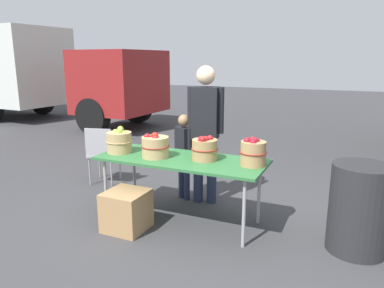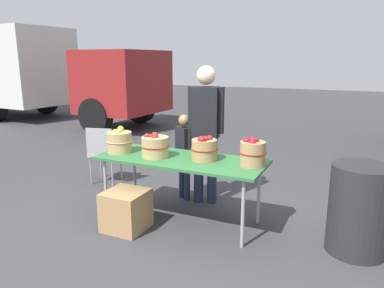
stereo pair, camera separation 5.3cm
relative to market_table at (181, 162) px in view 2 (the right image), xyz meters
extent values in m
plane|color=#38383A|center=(0.00, 0.00, -0.71)|extent=(40.00, 40.00, 0.00)
cube|color=#2D6B38|center=(0.00, 0.00, 0.03)|extent=(1.90, 0.76, 0.03)
cylinder|color=#99999E|center=(-0.83, -0.30, -0.35)|extent=(0.04, 0.04, 0.72)
cylinder|color=#99999E|center=(0.83, -0.30, -0.35)|extent=(0.04, 0.04, 0.72)
cylinder|color=#99999E|center=(-0.83, 0.30, -0.35)|extent=(0.04, 0.04, 0.72)
cylinder|color=#99999E|center=(0.83, 0.30, -0.35)|extent=(0.04, 0.04, 0.72)
cylinder|color=tan|center=(-0.78, -0.06, 0.17)|extent=(0.29, 0.29, 0.24)
torus|color=tan|center=(-0.78, -0.06, 0.18)|extent=(0.31, 0.31, 0.01)
sphere|color=#8CB738|center=(-0.82, 0.02, 0.31)|extent=(0.08, 0.08, 0.08)
sphere|color=#7AA833|center=(-0.72, -0.04, 0.27)|extent=(0.07, 0.07, 0.07)
sphere|color=#8CB738|center=(-0.85, -0.04, 0.28)|extent=(0.07, 0.07, 0.07)
sphere|color=#8CB738|center=(-0.77, -0.09, 0.29)|extent=(0.08, 0.08, 0.08)
sphere|color=#9EC647|center=(-0.79, -0.03, 0.30)|extent=(0.07, 0.07, 0.07)
cylinder|color=tan|center=(-0.28, -0.07, 0.16)|extent=(0.30, 0.30, 0.23)
torus|color=maroon|center=(-0.28, -0.07, 0.17)|extent=(0.32, 0.32, 0.01)
sphere|color=#B22319|center=(-0.29, -0.07, 0.29)|extent=(0.08, 0.08, 0.08)
sphere|color=#B22319|center=(-0.30, -0.06, 0.29)|extent=(0.07, 0.07, 0.07)
sphere|color=#B22319|center=(-0.31, -0.06, 0.28)|extent=(0.07, 0.07, 0.07)
sphere|color=maroon|center=(-0.26, -0.10, 0.26)|extent=(0.08, 0.08, 0.08)
sphere|color=maroon|center=(-0.37, -0.10, 0.28)|extent=(0.07, 0.07, 0.07)
cylinder|color=#A87F51|center=(0.27, 0.05, 0.16)|extent=(0.28, 0.28, 0.23)
torus|color=maroon|center=(0.27, 0.05, 0.17)|extent=(0.30, 0.30, 0.01)
sphere|color=#B22319|center=(0.28, 0.02, 0.29)|extent=(0.07, 0.07, 0.07)
sphere|color=maroon|center=(0.31, 0.09, 0.28)|extent=(0.07, 0.07, 0.07)
sphere|color=#B22319|center=(0.26, 0.05, 0.27)|extent=(0.07, 0.07, 0.07)
sphere|color=maroon|center=(0.25, -0.02, 0.27)|extent=(0.07, 0.07, 0.07)
sphere|color=maroon|center=(0.21, 0.08, 0.27)|extent=(0.07, 0.07, 0.07)
sphere|color=maroon|center=(0.28, -0.03, 0.29)|extent=(0.07, 0.07, 0.07)
cylinder|color=#A87F51|center=(0.81, 0.06, 0.17)|extent=(0.26, 0.26, 0.26)
torus|color=maroon|center=(0.81, 0.06, 0.19)|extent=(0.28, 0.28, 0.01)
sphere|color=maroon|center=(0.74, 0.04, 0.31)|extent=(0.07, 0.07, 0.07)
sphere|color=maroon|center=(0.80, 0.03, 0.30)|extent=(0.07, 0.07, 0.07)
sphere|color=maroon|center=(0.83, 0.10, 0.29)|extent=(0.08, 0.08, 0.08)
sphere|color=maroon|center=(0.79, 0.08, 0.31)|extent=(0.07, 0.07, 0.07)
sphere|color=maroon|center=(0.82, 0.00, 0.30)|extent=(0.07, 0.07, 0.07)
sphere|color=maroon|center=(0.82, 0.06, 0.31)|extent=(0.07, 0.07, 0.07)
cylinder|color=#262D4C|center=(0.12, 0.66, -0.28)|extent=(0.13, 0.13, 0.86)
cylinder|color=#262D4C|center=(-0.06, 0.63, -0.28)|extent=(0.13, 0.13, 0.86)
cube|color=black|center=(0.03, 0.64, 0.47)|extent=(0.36, 0.28, 0.64)
sphere|color=beige|center=(0.03, 0.64, 0.94)|extent=(0.23, 0.23, 0.23)
cylinder|color=black|center=(0.21, 0.67, 0.51)|extent=(0.09, 0.09, 0.57)
cylinder|color=black|center=(-0.15, 0.61, 0.51)|extent=(0.09, 0.09, 0.57)
cylinder|color=#262D4C|center=(-0.22, 0.61, -0.43)|extent=(0.08, 0.08, 0.56)
cylinder|color=#262D4C|center=(-0.32, 0.66, -0.43)|extent=(0.08, 0.08, 0.56)
cube|color=black|center=(-0.27, 0.63, 0.06)|extent=(0.25, 0.23, 0.42)
sphere|color=#936B4C|center=(-0.27, 0.63, 0.36)|extent=(0.15, 0.15, 0.15)
cylinder|color=black|center=(-0.16, 0.58, 0.08)|extent=(0.06, 0.06, 0.37)
cylinder|color=black|center=(-0.38, 0.69, 0.08)|extent=(0.06, 0.06, 0.37)
cube|color=silver|center=(-8.69, 4.73, 0.89)|extent=(4.29, 2.37, 2.30)
cube|color=maroon|center=(-3.99, 4.54, 0.54)|extent=(1.89, 2.17, 1.60)
cube|color=black|center=(-3.14, 4.50, 0.86)|extent=(0.11, 1.76, 0.80)
cylinder|color=black|center=(-4.11, 5.49, -0.26)|extent=(0.91, 0.32, 0.90)
cylinder|color=black|center=(-4.19, 3.59, -0.26)|extent=(0.91, 0.32, 0.90)
cylinder|color=black|center=(-8.05, 5.66, -0.26)|extent=(0.91, 0.32, 0.90)
cube|color=#99999E|center=(-1.65, 0.75, -0.27)|extent=(0.48, 0.48, 0.04)
cube|color=#99999E|center=(-1.61, 0.57, -0.05)|extent=(0.40, 0.12, 0.40)
cylinder|color=gray|center=(-1.53, 0.95, -0.50)|extent=(0.02, 0.02, 0.42)
cylinder|color=gray|center=(-1.86, 0.88, -0.50)|extent=(0.02, 0.02, 0.42)
cylinder|color=gray|center=(-1.45, 0.62, -0.50)|extent=(0.02, 0.02, 0.42)
cylinder|color=gray|center=(-1.78, 0.55, -0.50)|extent=(0.02, 0.02, 0.42)
cylinder|color=#262628|center=(1.85, 0.10, -0.27)|extent=(0.56, 0.56, 0.87)
cube|color=#A87F51|center=(-0.45, -0.45, -0.49)|extent=(0.43, 0.43, 0.43)
camera|label=1|loc=(1.73, -3.53, 1.13)|focal=34.08mm
camera|label=2|loc=(1.78, -3.51, 1.13)|focal=34.08mm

